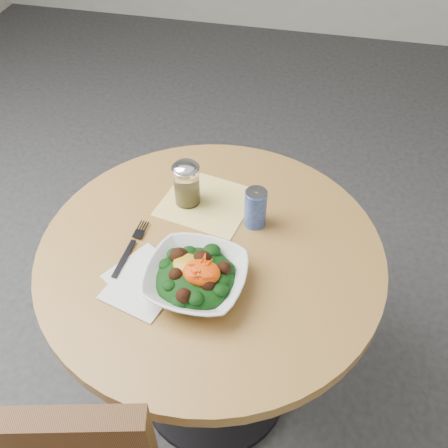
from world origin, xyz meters
TOP-DOWN VIEW (x-y plane):
  - ground at (0.00, 0.00)m, footprint 6.00×6.00m
  - table at (0.00, 0.00)m, footprint 0.90×0.90m
  - cloth_napkin at (-0.05, 0.17)m, footprint 0.28×0.26m
  - paper_napkins at (-0.14, -0.14)m, footprint 0.21×0.24m
  - salad_bowl at (-0.00, -0.13)m, footprint 0.25×0.25m
  - fork at (-0.20, -0.04)m, footprint 0.03×0.20m
  - spice_shaker at (-0.11, 0.16)m, footprint 0.08×0.08m
  - beverage_can at (0.09, 0.12)m, footprint 0.06×0.06m

SIDE VIEW (x-z plane):
  - ground at x=0.00m, z-range 0.00..0.00m
  - table at x=0.00m, z-range 0.18..0.93m
  - cloth_napkin at x=-0.05m, z-range 0.75..0.75m
  - paper_napkins at x=-0.14m, z-range 0.75..0.75m
  - fork at x=-0.20m, z-range 0.75..0.76m
  - salad_bowl at x=0.00m, z-range 0.74..0.83m
  - beverage_can at x=0.09m, z-range 0.75..0.86m
  - spice_shaker at x=-0.11m, z-range 0.75..0.89m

